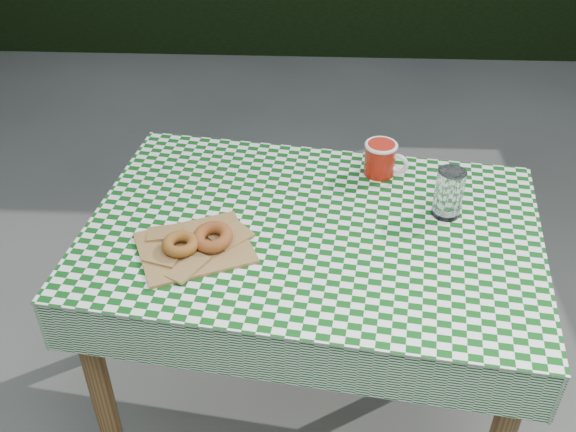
{
  "coord_description": "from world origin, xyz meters",
  "views": [
    {
      "loc": [
        0.02,
        -1.32,
        1.81
      ],
      "look_at": [
        -0.04,
        0.04,
        0.79
      ],
      "focal_mm": 41.52,
      "sensor_mm": 36.0,
      "label": 1
    }
  ],
  "objects_px": {
    "table": "(310,330)",
    "coffee_mug": "(380,159)",
    "drinking_glass": "(449,193)",
    "paper_bag": "(195,247)"
  },
  "relations": [
    {
      "from": "table",
      "to": "coffee_mug",
      "type": "height_order",
      "value": "coffee_mug"
    },
    {
      "from": "paper_bag",
      "to": "coffee_mug",
      "type": "bearing_deg",
      "value": 37.3
    },
    {
      "from": "table",
      "to": "drinking_glass",
      "type": "height_order",
      "value": "drinking_glass"
    },
    {
      "from": "coffee_mug",
      "to": "drinking_glass",
      "type": "relative_size",
      "value": 1.31
    },
    {
      "from": "paper_bag",
      "to": "table",
      "type": "bearing_deg",
      "value": 19.42
    },
    {
      "from": "coffee_mug",
      "to": "drinking_glass",
      "type": "height_order",
      "value": "drinking_glass"
    },
    {
      "from": "drinking_glass",
      "to": "table",
      "type": "bearing_deg",
      "value": -168.44
    },
    {
      "from": "coffee_mug",
      "to": "table",
      "type": "bearing_deg",
      "value": -100.37
    },
    {
      "from": "table",
      "to": "coffee_mug",
      "type": "distance_m",
      "value": 0.54
    },
    {
      "from": "coffee_mug",
      "to": "drinking_glass",
      "type": "xyz_separation_m",
      "value": [
        0.16,
        -0.19,
        0.02
      ]
    }
  ]
}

